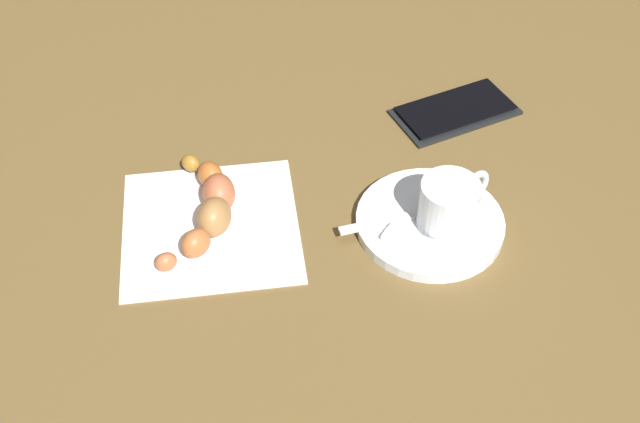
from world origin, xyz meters
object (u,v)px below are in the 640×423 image
object	(u,v)px
espresso_cup	(450,204)
sugar_packet	(413,243)
teaspoon	(420,213)
saucer	(430,223)
croissant	(210,206)
cell_phone	(455,111)
napkin	(211,226)

from	to	relation	value
espresso_cup	sugar_packet	xyz separation A→B (m)	(-0.04, -0.02, -0.02)
teaspoon	espresso_cup	bearing A→B (deg)	-37.19
saucer	croissant	xyz separation A→B (m)	(-0.21, 0.07, 0.02)
espresso_cup	croissant	xyz separation A→B (m)	(-0.22, 0.08, -0.02)
saucer	croissant	distance (m)	0.22
croissant	cell_phone	bearing A→B (deg)	16.82
espresso_cup	napkin	world-z (taller)	espresso_cup
espresso_cup	croissant	world-z (taller)	espresso_cup
sugar_packet	cell_phone	bearing A→B (deg)	103.81
saucer	teaspoon	size ratio (longest dim) A/B	1.18
teaspoon	croissant	distance (m)	0.21
saucer	sugar_packet	distance (m)	0.04
saucer	croissant	bearing A→B (deg)	161.89
teaspoon	cell_phone	size ratio (longest dim) A/B	0.83
espresso_cup	sugar_packet	world-z (taller)	espresso_cup
teaspoon	napkin	distance (m)	0.21
saucer	cell_phone	size ratio (longest dim) A/B	0.98
espresso_cup	teaspoon	size ratio (longest dim) A/B	0.65
saucer	espresso_cup	bearing A→B (deg)	-35.94
saucer	cell_phone	bearing A→B (deg)	59.23
saucer	napkin	size ratio (longest dim) A/B	0.85
napkin	croissant	distance (m)	0.02
napkin	teaspoon	bearing A→B (deg)	-14.62
espresso_cup	teaspoon	world-z (taller)	espresso_cup
croissant	saucer	bearing A→B (deg)	-18.11
napkin	croissant	size ratio (longest dim) A/B	1.12
saucer	espresso_cup	size ratio (longest dim) A/B	1.81
teaspoon	croissant	world-z (taller)	croissant
espresso_cup	napkin	distance (m)	0.24
teaspoon	sugar_packet	bearing A→B (deg)	-120.59
sugar_packet	napkin	bearing A→B (deg)	-158.33
napkin	saucer	bearing A→B (deg)	-15.86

